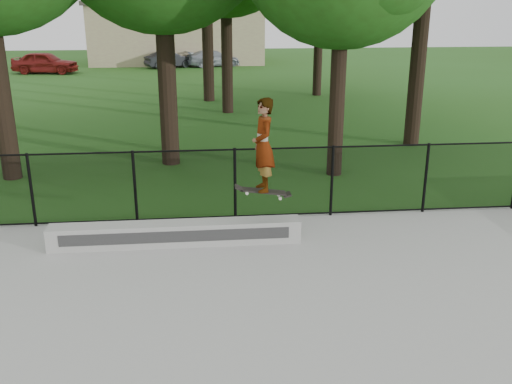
# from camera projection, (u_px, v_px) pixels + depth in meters

# --- Properties ---
(grind_ledge) EXTENTS (4.59, 0.40, 0.43)m
(grind_ledge) POSITION_uv_depth(u_px,v_px,m) (176.00, 234.00, 10.47)
(grind_ledge) COLOR #A7A6A2
(grind_ledge) RESTS_ON concrete_slab
(car_a) EXTENTS (4.10, 2.13, 1.34)m
(car_a) POSITION_uv_depth(u_px,v_px,m) (45.00, 62.00, 35.35)
(car_a) COLOR maroon
(car_a) RESTS_ON ground
(car_b) EXTENTS (3.18, 2.26, 1.08)m
(car_b) POSITION_uv_depth(u_px,v_px,m) (170.00, 60.00, 38.36)
(car_b) COLOR black
(car_b) RESTS_ON ground
(car_c) EXTENTS (3.78, 2.52, 1.10)m
(car_c) POSITION_uv_depth(u_px,v_px,m) (214.00, 58.00, 39.20)
(car_c) COLOR #989EAD
(car_c) RESTS_ON ground
(skater_airborne) EXTENTS (0.84, 0.65, 1.81)m
(skater_airborne) POSITION_uv_depth(u_px,v_px,m) (263.00, 147.00, 10.02)
(skater_airborne) COLOR black
(skater_airborne) RESTS_ON ground
(chainlink_fence) EXTENTS (16.06, 0.06, 1.50)m
(chainlink_fence) POSITION_uv_depth(u_px,v_px,m) (235.00, 184.00, 11.54)
(chainlink_fence) COLOR black
(chainlink_fence) RESTS_ON concrete_slab
(distant_building) EXTENTS (12.40, 6.40, 4.30)m
(distant_building) POSITION_uv_depth(u_px,v_px,m) (178.00, 32.00, 41.17)
(distant_building) COLOR tan
(distant_building) RESTS_ON ground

